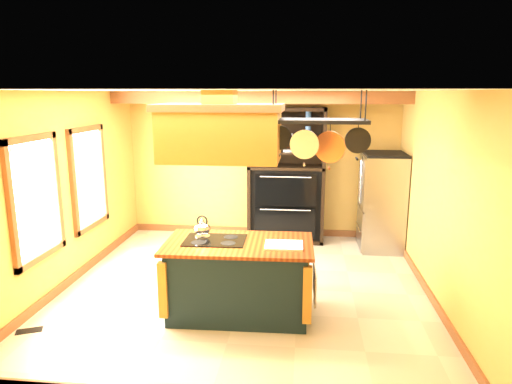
% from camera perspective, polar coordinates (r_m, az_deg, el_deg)
% --- Properties ---
extents(floor, '(5.00, 5.00, 0.00)m').
position_cam_1_polar(floor, '(6.54, -1.40, -11.80)').
color(floor, beige).
rests_on(floor, ground).
extents(ceiling, '(5.00, 5.00, 0.00)m').
position_cam_1_polar(ceiling, '(5.97, -1.54, 12.58)').
color(ceiling, white).
rests_on(ceiling, wall_back).
extents(wall_back, '(5.00, 0.02, 2.70)m').
position_cam_1_polar(wall_back, '(8.56, 0.77, 3.44)').
color(wall_back, gold).
rests_on(wall_back, floor).
extents(wall_front, '(5.00, 0.02, 2.70)m').
position_cam_1_polar(wall_front, '(3.75, -6.63, -8.44)').
color(wall_front, gold).
rests_on(wall_front, floor).
extents(wall_left, '(0.02, 5.00, 2.70)m').
position_cam_1_polar(wall_left, '(6.90, -22.50, 0.33)').
color(wall_left, gold).
rests_on(wall_left, floor).
extents(wall_right, '(0.02, 5.00, 2.70)m').
position_cam_1_polar(wall_right, '(6.29, 21.72, -0.70)').
color(wall_right, gold).
rests_on(wall_right, floor).
extents(ceiling_beam, '(5.00, 0.15, 0.20)m').
position_cam_1_polar(ceiling_beam, '(7.66, 0.22, 11.71)').
color(ceiling_beam, '#95542E').
rests_on(ceiling_beam, ceiling).
extents(window_near, '(0.06, 1.06, 1.56)m').
position_cam_1_polar(window_near, '(6.20, -25.75, -0.76)').
color(window_near, '#95542E').
rests_on(window_near, wall_left).
extents(window_far, '(0.06, 1.06, 1.56)m').
position_cam_1_polar(window_far, '(7.40, -20.10, 1.67)').
color(window_far, '#95542E').
rests_on(window_far, wall_left).
extents(kitchen_island, '(1.80, 1.03, 1.11)m').
position_cam_1_polar(kitchen_island, '(5.65, -2.16, -10.66)').
color(kitchen_island, black).
rests_on(kitchen_island, floor).
extents(range_hood, '(1.43, 0.81, 0.80)m').
position_cam_1_polar(range_hood, '(5.25, -4.47, 7.62)').
color(range_hood, '#B9832E').
rests_on(range_hood, ceiling).
extents(pot_rack, '(1.14, 0.54, 0.82)m').
position_cam_1_polar(pot_rack, '(5.16, 7.78, 7.79)').
color(pot_rack, black).
rests_on(pot_rack, ceiling).
extents(refrigerator, '(0.71, 0.84, 1.64)m').
position_cam_1_polar(refrigerator, '(8.14, 15.40, -1.44)').
color(refrigerator, '#9A9DA2').
rests_on(refrigerator, floor).
extents(hutch, '(1.37, 0.62, 2.42)m').
position_cam_1_polar(hutch, '(8.34, 3.81, 0.21)').
color(hutch, black).
rests_on(hutch, floor).
extents(floor_register, '(0.30, 0.22, 0.01)m').
position_cam_1_polar(floor_register, '(6.05, -26.49, -15.25)').
color(floor_register, black).
rests_on(floor_register, floor).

